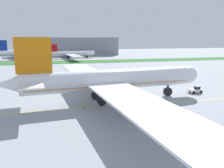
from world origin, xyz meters
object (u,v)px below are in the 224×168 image
at_px(airliner_foreground, 109,80).
at_px(parked_airliner_far_centre, 71,54).
at_px(pushback_tug, 196,90).
at_px(ground_crew_marshaller_front, 84,106).
at_px(service_truck_baggage_loader, 19,80).
at_px(parked_airliner_far_left, 24,53).
at_px(ground_crew_wingwalker_port, 154,132).

relative_size(airliner_foreground, parked_airliner_far_centre, 1.36).
bearing_deg(pushback_tug, ground_crew_marshaller_front, -165.87).
bearing_deg(airliner_foreground, service_truck_baggage_loader, 130.03).
distance_m(airliner_foreground, parked_airliner_far_left, 147.32).
relative_size(pushback_tug, ground_crew_wingwalker_port, 3.75).
relative_size(pushback_tug, service_truck_baggage_loader, 1.21).
xyz_separation_m(airliner_foreground, pushback_tug, (30.08, 3.35, -5.13)).
xyz_separation_m(airliner_foreground, parked_airliner_far_centre, (-1.60, 144.96, -1.92)).
distance_m(pushback_tug, ground_crew_wingwalker_port, 39.93).
bearing_deg(parked_airliner_far_centre, ground_crew_wingwalker_port, -88.53).
xyz_separation_m(ground_crew_wingwalker_port, parked_airliner_far_centre, (-4.39, 170.76, 3.24)).
bearing_deg(ground_crew_marshaller_front, ground_crew_wingwalker_port, -61.93).
bearing_deg(ground_crew_marshaller_front, service_truck_baggage_loader, 117.52).
relative_size(ground_crew_wingwalker_port, parked_airliner_far_left, 0.02).
height_order(ground_crew_wingwalker_port, parked_airliner_far_left, parked_airliner_far_left).
bearing_deg(service_truck_baggage_loader, parked_airliner_far_left, 95.79).
bearing_deg(ground_crew_marshaller_front, parked_airliner_far_centre, 87.69).
bearing_deg(parked_airliner_far_centre, ground_crew_marshaller_front, -92.31).
xyz_separation_m(service_truck_baggage_loader, parked_airliner_far_centre, (27.11, 110.78, 2.77)).
distance_m(service_truck_baggage_loader, parked_airliner_far_centre, 114.08).
xyz_separation_m(airliner_foreground, service_truck_baggage_loader, (-28.71, 34.18, -4.69)).
height_order(ground_crew_wingwalker_port, parked_airliner_far_centre, parked_airliner_far_centre).
xyz_separation_m(pushback_tug, parked_airliner_far_left, (-69.72, 138.54, 4.42)).
xyz_separation_m(parked_airliner_far_left, parked_airliner_far_centre, (38.04, 3.07, -1.21)).
distance_m(ground_crew_wingwalker_port, parked_airliner_far_centre, 170.85).
relative_size(airliner_foreground, ground_crew_marshaller_front, 57.16).
height_order(pushback_tug, ground_crew_wingwalker_port, pushback_tug).
bearing_deg(airliner_foreground, parked_airliner_far_centre, 90.63).
bearing_deg(parked_airliner_far_left, pushback_tug, -63.29).
bearing_deg(parked_airliner_far_left, ground_crew_wingwalker_port, -75.80).
relative_size(pushback_tug, parked_airliner_far_centre, 0.09).
xyz_separation_m(pushback_tug, service_truck_baggage_loader, (-58.79, 30.83, 0.44)).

